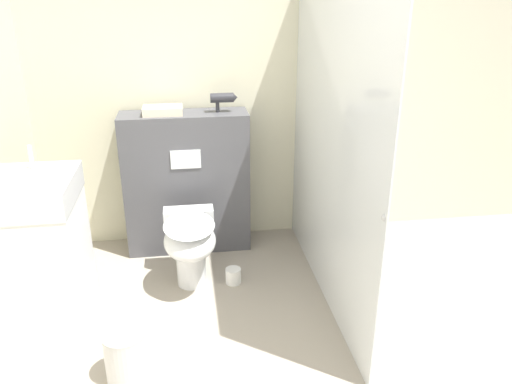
{
  "coord_description": "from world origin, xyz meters",
  "views": [
    {
      "loc": [
        -0.48,
        -1.73,
        1.96
      ],
      "look_at": [
        -0.04,
        1.26,
        0.72
      ],
      "focal_mm": 35.0,
      "sensor_mm": 36.0,
      "label": 1
    }
  ],
  "objects_px": {
    "sink_vanity": "(41,259)",
    "waste_bin": "(126,356)",
    "toilet": "(190,242)",
    "hair_drier": "(223,98)"
  },
  "relations": [
    {
      "from": "toilet",
      "to": "hair_drier",
      "type": "xyz_separation_m",
      "value": [
        0.3,
        0.6,
        0.86
      ]
    },
    {
      "from": "sink_vanity",
      "to": "waste_bin",
      "type": "height_order",
      "value": "sink_vanity"
    },
    {
      "from": "sink_vanity",
      "to": "waste_bin",
      "type": "bearing_deg",
      "value": -44.39
    },
    {
      "from": "toilet",
      "to": "hair_drier",
      "type": "relative_size",
      "value": 2.89
    },
    {
      "from": "toilet",
      "to": "hair_drier",
      "type": "height_order",
      "value": "hair_drier"
    },
    {
      "from": "waste_bin",
      "to": "toilet",
      "type": "bearing_deg",
      "value": 66.81
    },
    {
      "from": "toilet",
      "to": "waste_bin",
      "type": "bearing_deg",
      "value": -113.19
    },
    {
      "from": "hair_drier",
      "to": "waste_bin",
      "type": "distance_m",
      "value": 1.92
    },
    {
      "from": "sink_vanity",
      "to": "hair_drier",
      "type": "xyz_separation_m",
      "value": [
        1.15,
        0.98,
        0.7
      ]
    },
    {
      "from": "hair_drier",
      "to": "waste_bin",
      "type": "xyz_separation_m",
      "value": [
        -0.67,
        -1.46,
        -1.05
      ]
    }
  ]
}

